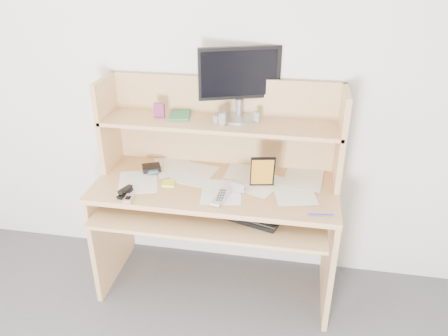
% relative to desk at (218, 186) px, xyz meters
% --- Properties ---
extents(back_wall, '(3.60, 0.04, 2.50)m').
position_rel_desk_xyz_m(back_wall, '(0.00, 0.24, 0.56)').
color(back_wall, silver).
rests_on(back_wall, floor).
extents(desk, '(1.40, 0.70, 1.30)m').
position_rel_desk_xyz_m(desk, '(0.00, 0.00, 0.00)').
color(desk, tan).
rests_on(desk, floor).
extents(paper_clutter, '(1.32, 0.54, 0.01)m').
position_rel_desk_xyz_m(paper_clutter, '(0.00, -0.08, 0.06)').
color(paper_clutter, silver).
rests_on(paper_clutter, desk).
extents(keyboard, '(0.52, 0.31, 0.03)m').
position_rel_desk_xyz_m(keyboard, '(0.16, -0.22, -0.03)').
color(keyboard, black).
rests_on(keyboard, desk).
extents(tv_remote, '(0.08, 0.18, 0.02)m').
position_rel_desk_xyz_m(tv_remote, '(0.06, -0.24, 0.07)').
color(tv_remote, '#AEADA8').
rests_on(tv_remote, paper_clutter).
extents(flip_phone, '(0.05, 0.08, 0.02)m').
position_rel_desk_xyz_m(flip_phone, '(-0.42, -0.34, 0.07)').
color(flip_phone, silver).
rests_on(flip_phone, paper_clutter).
extents(stapler, '(0.06, 0.12, 0.04)m').
position_rel_desk_xyz_m(stapler, '(-0.47, -0.29, 0.08)').
color(stapler, black).
rests_on(stapler, paper_clutter).
extents(wallet, '(0.13, 0.13, 0.03)m').
position_rel_desk_xyz_m(wallet, '(-0.42, 0.02, 0.08)').
color(wallet, black).
rests_on(wallet, paper_clutter).
extents(sticky_note_pad, '(0.08, 0.08, 0.01)m').
position_rel_desk_xyz_m(sticky_note_pad, '(-0.26, -0.13, 0.06)').
color(sticky_note_pad, '#F2FF43').
rests_on(sticky_note_pad, desk).
extents(digital_camera, '(0.10, 0.06, 0.05)m').
position_rel_desk_xyz_m(digital_camera, '(0.14, -0.14, 0.09)').
color(digital_camera, '#B8B8BB').
rests_on(digital_camera, paper_clutter).
extents(game_case, '(0.14, 0.04, 0.19)m').
position_rel_desk_xyz_m(game_case, '(0.27, -0.07, 0.16)').
color(game_case, black).
rests_on(game_case, paper_clutter).
extents(blue_pen, '(0.13, 0.02, 0.01)m').
position_rel_desk_xyz_m(blue_pen, '(0.59, -0.31, 0.07)').
color(blue_pen, '#1921BF').
rests_on(blue_pen, paper_clutter).
extents(card_box, '(0.07, 0.03, 0.09)m').
position_rel_desk_xyz_m(card_box, '(-0.36, 0.07, 0.43)').
color(card_box, '#A51F16').
rests_on(card_box, desk).
extents(shelf_book, '(0.14, 0.18, 0.02)m').
position_rel_desk_xyz_m(shelf_book, '(-0.25, 0.10, 0.39)').
color(shelf_book, '#30783E').
rests_on(shelf_book, desk).
extents(chip_stack_a, '(0.04, 0.04, 0.05)m').
position_rel_desk_xyz_m(chip_stack_a, '(-0.01, 0.04, 0.41)').
color(chip_stack_a, black).
rests_on(chip_stack_a, desk).
extents(chip_stack_b, '(0.05, 0.05, 0.07)m').
position_rel_desk_xyz_m(chip_stack_b, '(0.02, 0.02, 0.42)').
color(chip_stack_b, silver).
rests_on(chip_stack_b, desk).
extents(chip_stack_c, '(0.05, 0.05, 0.05)m').
position_rel_desk_xyz_m(chip_stack_c, '(-0.00, 0.07, 0.41)').
color(chip_stack_c, black).
rests_on(chip_stack_c, desk).
extents(chip_stack_d, '(0.04, 0.04, 0.06)m').
position_rel_desk_xyz_m(chip_stack_d, '(0.21, 0.10, 0.42)').
color(chip_stack_d, white).
rests_on(chip_stack_d, desk).
extents(monitor, '(0.45, 0.24, 0.41)m').
position_rel_desk_xyz_m(monitor, '(0.10, 0.16, 0.60)').
color(monitor, '#A8A8AD').
rests_on(monitor, desk).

